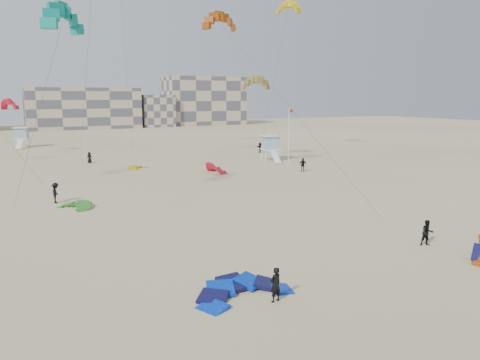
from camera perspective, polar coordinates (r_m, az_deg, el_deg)
name	(u,v)px	position (r m, az deg, el deg)	size (l,w,h in m)	color
ground	(267,293)	(23.30, 3.27, -13.57)	(320.00, 320.00, 0.00)	beige
kite_ground_blue	(243,295)	(23.03, 0.36, -13.85)	(4.47, 4.61, 1.00)	#003CF2
kite_ground_green	(75,208)	(42.36, -19.42, -3.23)	(3.24, 3.35, 0.93)	#178720
kite_ground_red_far	(216,173)	(58.51, -2.95, 0.89)	(3.62, 2.99, 2.23)	#DA1C44
kite_ground_yellow	(137,169)	(63.28, -12.40, 1.37)	(3.00, 3.12, 0.69)	gold
kitesurfer_main	(275,285)	(22.10, 4.34, -12.60)	(0.60, 0.40, 1.66)	black
kitesurfer_b	(427,233)	(32.16, 21.87, -6.00)	(0.81, 0.63, 1.66)	black
kitesurfer_c	(56,193)	(44.78, -21.56, -1.47)	(1.18, 0.68, 1.83)	black
kitesurfer_d	(303,165)	(59.80, 7.69, 1.86)	(1.02, 0.42, 1.74)	black
kitesurfer_e	(89,158)	(70.26, -17.88, 2.62)	(0.78, 0.51, 1.59)	black
kitesurfer_f	(260,148)	(79.54, 2.45, 3.97)	(1.61, 0.51, 1.74)	black
kite_fly_teal_a	(63,21)	(40.52, -20.79, 17.69)	(7.30, 5.60, 15.39)	#09887C
kite_fly_orange	(220,23)	(54.90, -2.48, 18.56)	(3.86, 27.43, 17.76)	#DA620D
kite_fly_olive	(256,84)	(68.07, 1.92, 11.58)	(5.20, 15.36, 11.56)	olive
kite_fly_yellow	(288,9)	(76.76, 5.90, 20.04)	(5.42, 10.30, 23.17)	gold
kite_fly_red	(10,105)	(84.71, -26.28, 8.16)	(9.66, 12.94, 8.27)	#DA1C44
lifeguard_tower_near	(270,148)	(69.36, 3.72, 3.90)	(3.14, 5.44, 3.79)	white
lifeguard_tower_far	(22,137)	(96.70, -25.06, 4.73)	(3.20, 5.48, 3.80)	white
flagpole	(289,135)	(65.60, 5.99, 5.52)	(0.65, 0.10, 7.95)	white
condo_mid	(83,108)	(149.97, -18.64, 8.30)	(32.00, 16.00, 12.00)	tan
condo_east	(203,101)	(162.26, -4.47, 9.59)	(26.00, 14.00, 16.00)	tan
condo_fill_right	(156,111)	(152.65, -10.23, 8.31)	(10.00, 10.00, 10.00)	tan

